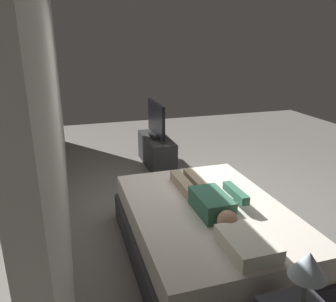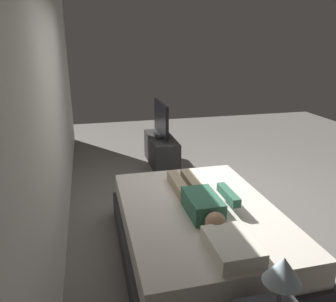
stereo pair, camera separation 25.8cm
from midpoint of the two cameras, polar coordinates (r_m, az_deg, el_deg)
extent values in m
plane|color=slate|center=(4.40, 7.68, -9.71)|extent=(10.00, 10.00, 0.00)
cube|color=silver|center=(4.06, -17.15, 8.19)|extent=(6.40, 0.10, 2.80)
cube|color=#333338|center=(3.47, 7.47, -15.31)|extent=(2.10, 1.51, 0.30)
cube|color=silver|center=(3.33, 7.67, -11.44)|extent=(2.02, 1.43, 0.24)
cube|color=silver|center=(2.67, 13.65, -15.53)|extent=(0.48, 0.34, 0.12)
cube|color=#387056|center=(3.14, 8.24, -9.03)|extent=(0.48, 0.28, 0.18)
sphere|color=tan|center=(2.88, 10.70, -11.94)|extent=(0.18, 0.18, 0.18)
cube|color=tan|center=(3.63, 6.27, -5.57)|extent=(0.60, 0.11, 0.11)
cube|color=tan|center=(3.59, 3.85, -5.84)|extent=(0.60, 0.11, 0.11)
cube|color=#387056|center=(3.28, 12.48, -7.28)|extent=(0.40, 0.08, 0.08)
cube|color=black|center=(3.56, 12.86, -7.28)|extent=(0.15, 0.04, 0.02)
cube|color=#2D2D2D|center=(5.73, 0.14, -0.01)|extent=(1.10, 0.40, 0.50)
cube|color=black|center=(5.64, 0.14, 2.64)|extent=(0.32, 0.20, 0.05)
cube|color=black|center=(5.57, 0.14, 5.56)|extent=(0.88, 0.05, 0.54)
cylinder|color=#59595B|center=(2.22, 21.88, -22.18)|extent=(0.04, 0.04, 0.30)
cone|color=silver|center=(2.11, 22.52, -18.22)|extent=(0.22, 0.22, 0.16)
camera|label=1|loc=(0.13, -88.30, 0.57)|focal=35.81mm
camera|label=2|loc=(0.13, 91.70, -0.57)|focal=35.81mm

